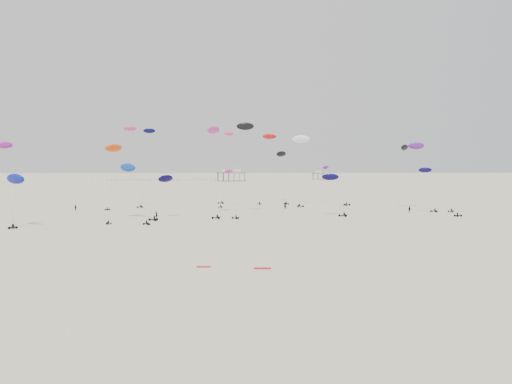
{
  "coord_description": "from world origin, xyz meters",
  "views": [
    {
      "loc": [
        -3.62,
        -23.26,
        13.48
      ],
      "look_at": [
        0.0,
        88.0,
        7.0
      ],
      "focal_mm": 35.0,
      "sensor_mm": 36.0,
      "label": 1
    }
  ],
  "objects_px": {
    "pavilion_main": "(231,175)",
    "rig_9": "(334,188)",
    "rig_0": "(268,149)",
    "rig_4": "(282,162)",
    "pavilion_small": "(318,175)",
    "spectator_0": "(156,218)"
  },
  "relations": [
    {
      "from": "rig_0",
      "to": "rig_9",
      "type": "xyz_separation_m",
      "value": [
        14.57,
        -42.59,
        -11.26
      ]
    },
    {
      "from": "rig_9",
      "to": "spectator_0",
      "type": "height_order",
      "value": "rig_9"
    },
    {
      "from": "pavilion_main",
      "to": "rig_9",
      "type": "xyz_separation_m",
      "value": [
        30.36,
        -247.73,
        2.82
      ]
    },
    {
      "from": "rig_9",
      "to": "spectator_0",
      "type": "relative_size",
      "value": 5.33
    },
    {
      "from": "rig_4",
      "to": "spectator_0",
      "type": "height_order",
      "value": "rig_4"
    },
    {
      "from": "rig_4",
      "to": "rig_9",
      "type": "distance_m",
      "value": 48.51
    },
    {
      "from": "rig_0",
      "to": "rig_9",
      "type": "bearing_deg",
      "value": 103.09
    },
    {
      "from": "rig_9",
      "to": "rig_0",
      "type": "bearing_deg",
      "value": 35.26
    },
    {
      "from": "pavilion_small",
      "to": "rig_0",
      "type": "height_order",
      "value": "rig_0"
    },
    {
      "from": "pavilion_main",
      "to": "spectator_0",
      "type": "bearing_deg",
      "value": -93.18
    },
    {
      "from": "rig_0",
      "to": "spectator_0",
      "type": "relative_size",
      "value": 11.68
    },
    {
      "from": "rig_4",
      "to": "spectator_0",
      "type": "relative_size",
      "value": 9.94
    },
    {
      "from": "pavilion_small",
      "to": "pavilion_main",
      "type": "bearing_deg",
      "value": -156.8
    },
    {
      "from": "rig_9",
      "to": "pavilion_small",
      "type": "bearing_deg",
      "value": 8.25
    },
    {
      "from": "pavilion_small",
      "to": "spectator_0",
      "type": "xyz_separation_m",
      "value": [
        -83.97,
        -281.67,
        -3.49
      ]
    },
    {
      "from": "rig_0",
      "to": "rig_4",
      "type": "relative_size",
      "value": 1.17
    },
    {
      "from": "rig_4",
      "to": "spectator_0",
      "type": "distance_m",
      "value": 63.45
    },
    {
      "from": "pavilion_small",
      "to": "rig_0",
      "type": "bearing_deg",
      "value": -102.98
    },
    {
      "from": "rig_9",
      "to": "spectator_0",
      "type": "xyz_separation_m",
      "value": [
        -44.33,
        -3.94,
        -7.04
      ]
    },
    {
      "from": "rig_0",
      "to": "rig_4",
      "type": "bearing_deg",
      "value": -145.14
    },
    {
      "from": "pavilion_small",
      "to": "spectator_0",
      "type": "bearing_deg",
      "value": -106.6
    },
    {
      "from": "pavilion_small",
      "to": "rig_4",
      "type": "bearing_deg",
      "value": -101.98
    }
  ]
}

